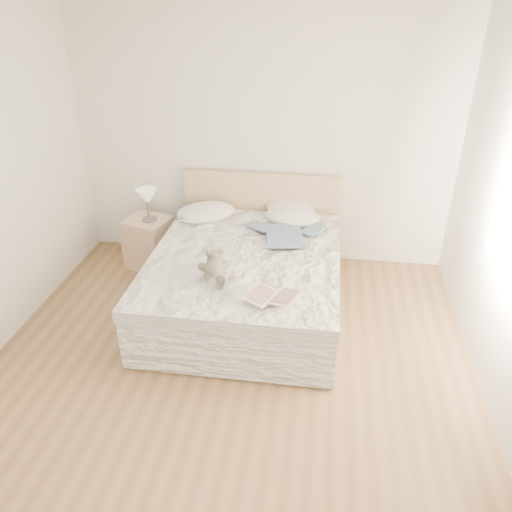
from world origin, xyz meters
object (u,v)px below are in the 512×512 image
bed (247,277)px  photo_book (196,218)px  nightstand (149,243)px  childrens_book (273,297)px  table_lamp (147,198)px  teddy_bear (215,276)px

bed → photo_book: (-0.63, 0.56, 0.32)m
nightstand → childrens_book: (1.52, -1.39, 0.35)m
nightstand → table_lamp: 0.53m
table_lamp → photo_book: 0.54m
bed → teddy_bear: bearing=-106.5°
photo_book → childrens_book: bearing=-62.3°
nightstand → childrens_book: 2.09m
nightstand → teddy_bear: 1.59m
table_lamp → photo_book: (0.51, -0.02, -0.18)m
nightstand → photo_book: (0.55, -0.03, 0.35)m
table_lamp → teddy_bear: table_lamp is taller
nightstand → table_lamp: (0.04, -0.01, 0.53)m
bed → childrens_book: 0.92m
photo_book → childrens_book: same height
nightstand → photo_book: 0.65m
bed → childrens_book: bearing=-66.7°
table_lamp → teddy_bear: bearing=-50.2°
bed → nightstand: size_ratio=3.83×
table_lamp → nightstand: bearing=160.5°
table_lamp → photo_book: table_lamp is taller
table_lamp → childrens_book: 2.03m
photo_book → childrens_book: 1.67m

